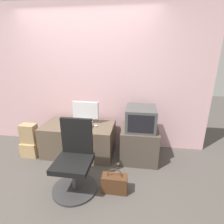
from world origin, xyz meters
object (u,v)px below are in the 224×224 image
at_px(crt_tv, 141,118).
at_px(mouse, 96,126).
at_px(office_chair, 75,163).
at_px(handbag, 115,183).
at_px(keyboard, 84,126).
at_px(cardboard_box_lower, 31,148).
at_px(main_monitor, 86,113).

bearing_deg(crt_tv, mouse, -178.51).
distance_m(crt_tv, office_chair, 1.24).
xyz_separation_m(office_chair, handbag, (0.54, -0.01, -0.25)).
relative_size(mouse, handbag, 0.17).
distance_m(keyboard, mouse, 0.21).
distance_m(mouse, cardboard_box_lower, 1.26).
bearing_deg(main_monitor, office_chair, -83.18).
bearing_deg(handbag, main_monitor, 124.03).
height_order(crt_tv, handbag, crt_tv).
xyz_separation_m(keyboard, mouse, (0.21, 0.03, 0.01)).
bearing_deg(main_monitor, handbag, -55.97).
height_order(main_monitor, mouse, main_monitor).
bearing_deg(main_monitor, crt_tv, -7.79).
xyz_separation_m(main_monitor, cardboard_box_lower, (-0.95, -0.30, -0.62)).
relative_size(main_monitor, crt_tv, 0.92).
distance_m(main_monitor, keyboard, 0.26).
relative_size(main_monitor, keyboard, 1.50).
bearing_deg(main_monitor, cardboard_box_lower, -162.31).
xyz_separation_m(keyboard, crt_tv, (0.95, 0.05, 0.18)).
bearing_deg(handbag, crt_tv, 69.15).
xyz_separation_m(cardboard_box_lower, handbag, (1.60, -0.66, -0.00)).
height_order(keyboard, crt_tv, crt_tv).
xyz_separation_m(keyboard, cardboard_box_lower, (-0.97, -0.12, -0.44)).
distance_m(mouse, handbag, 1.02).
bearing_deg(crt_tv, keyboard, -177.09).
xyz_separation_m(mouse, handbag, (0.43, -0.81, -0.45)).
relative_size(crt_tv, handbag, 1.48).
height_order(office_chair, cardboard_box_lower, office_chair).
distance_m(main_monitor, mouse, 0.32).
bearing_deg(office_chair, crt_tv, 43.95).
xyz_separation_m(mouse, office_chair, (-0.11, -0.80, -0.20)).
relative_size(mouse, office_chair, 0.06).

